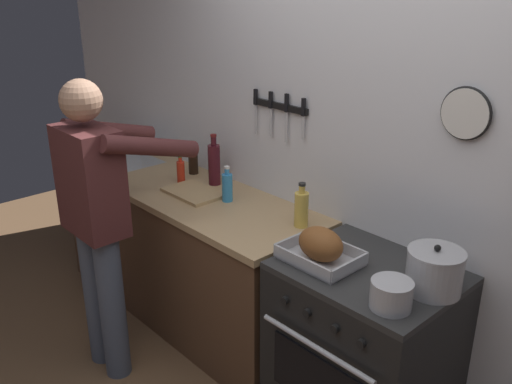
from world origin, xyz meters
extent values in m
cube|color=silver|center=(0.00, 1.35, 1.30)|extent=(6.00, 0.10, 2.60)
cube|color=black|center=(-0.65, 1.29, 1.45)|extent=(0.41, 0.02, 0.04)
cube|color=silver|center=(-0.84, 1.28, 1.34)|extent=(0.01, 0.00, 0.17)
cube|color=black|center=(-0.84, 1.28, 1.47)|extent=(0.02, 0.02, 0.09)
cube|color=silver|center=(-0.72, 1.28, 1.35)|extent=(0.02, 0.00, 0.16)
cube|color=black|center=(-0.72, 1.28, 1.47)|extent=(0.02, 0.02, 0.09)
cube|color=silver|center=(-0.59, 1.28, 1.34)|extent=(0.02, 0.00, 0.17)
cube|color=black|center=(-0.59, 1.28, 1.48)|extent=(0.02, 0.02, 0.10)
cube|color=silver|center=(-0.47, 1.28, 1.36)|extent=(0.02, 0.00, 0.13)
cube|color=black|center=(-0.47, 1.28, 1.47)|extent=(0.02, 0.02, 0.09)
cylinder|color=white|center=(0.42, 1.28, 1.59)|extent=(0.21, 0.02, 0.21)
torus|color=black|center=(0.42, 1.28, 1.59)|extent=(0.22, 0.02, 0.22)
cube|color=brown|center=(-1.20, 0.99, 0.43)|extent=(2.00, 0.62, 0.86)
cube|color=tan|center=(-1.20, 0.99, 0.88)|extent=(2.03, 0.65, 0.04)
cube|color=#B2B5B7|center=(-1.88, 1.01, 0.84)|extent=(0.44, 0.36, 0.11)
cube|color=black|center=(0.22, 0.99, 0.43)|extent=(0.76, 0.62, 0.87)
cube|color=black|center=(0.22, 0.67, 0.45)|extent=(0.53, 0.01, 0.28)
cube|color=#2D2D2D|center=(0.22, 0.99, 0.89)|extent=(0.76, 0.62, 0.03)
cylinder|color=black|center=(0.01, 0.67, 0.78)|extent=(0.04, 0.02, 0.04)
cylinder|color=black|center=(0.14, 0.67, 0.78)|extent=(0.04, 0.02, 0.04)
cylinder|color=black|center=(0.30, 0.67, 0.78)|extent=(0.04, 0.02, 0.04)
cylinder|color=black|center=(0.43, 0.67, 0.78)|extent=(0.04, 0.02, 0.04)
cylinder|color=silver|center=(0.22, 0.65, 0.66)|extent=(0.61, 0.02, 0.02)
cylinder|color=#4C566B|center=(-1.14, 0.33, 0.43)|extent=(0.14, 0.14, 0.86)
cylinder|color=#4C566B|center=(-0.96, 0.33, 0.43)|extent=(0.14, 0.14, 0.86)
cube|color=#4C2323|center=(-1.05, 0.33, 1.14)|extent=(0.38, 0.22, 0.56)
sphere|color=#9E755B|center=(-1.05, 0.33, 1.55)|extent=(0.21, 0.21, 0.21)
cylinder|color=#4C2323|center=(-1.26, 0.57, 1.32)|extent=(0.09, 0.55, 0.22)
cylinder|color=#4C2323|center=(-0.84, 0.57, 1.32)|extent=(0.09, 0.55, 0.22)
cube|color=#B7B7BC|center=(0.02, 0.89, 0.91)|extent=(0.34, 0.25, 0.01)
cube|color=#B7B7BC|center=(0.02, 0.76, 0.94)|extent=(0.34, 0.01, 0.05)
cube|color=#B7B7BC|center=(0.02, 1.01, 0.94)|extent=(0.34, 0.01, 0.05)
cube|color=#B7B7BC|center=(-0.15, 0.89, 0.94)|extent=(0.01, 0.25, 0.05)
cube|color=#B7B7BC|center=(0.19, 0.89, 0.94)|extent=(0.01, 0.25, 0.05)
ellipsoid|color=brown|center=(0.02, 0.89, 0.99)|extent=(0.23, 0.16, 0.15)
cylinder|color=#B7B7BC|center=(0.50, 1.04, 0.99)|extent=(0.23, 0.23, 0.17)
cylinder|color=#B2B2B7|center=(0.50, 1.04, 1.08)|extent=(0.23, 0.23, 0.01)
sphere|color=black|center=(0.50, 1.04, 1.10)|extent=(0.03, 0.03, 0.03)
cylinder|color=#B7B7BC|center=(0.46, 0.80, 0.96)|extent=(0.17, 0.17, 0.11)
cube|color=tan|center=(-1.04, 0.96, 0.91)|extent=(0.36, 0.24, 0.02)
cylinder|color=#47141E|center=(-1.09, 1.16, 1.03)|extent=(0.08, 0.08, 0.25)
cylinder|color=#47141E|center=(-1.09, 1.16, 1.18)|extent=(0.03, 0.03, 0.06)
cylinder|color=maroon|center=(-1.09, 1.16, 1.21)|extent=(0.04, 0.04, 0.01)
cylinder|color=gold|center=(-0.30, 1.10, 0.99)|extent=(0.07, 0.07, 0.18)
cylinder|color=gold|center=(-0.30, 1.10, 1.11)|extent=(0.03, 0.03, 0.04)
cylinder|color=black|center=(-0.30, 1.10, 1.13)|extent=(0.04, 0.04, 0.01)
cylinder|color=red|center=(-1.26, 1.02, 0.97)|extent=(0.05, 0.05, 0.14)
cylinder|color=red|center=(-1.26, 1.02, 1.05)|extent=(0.02, 0.02, 0.03)
cylinder|color=#197219|center=(-1.26, 1.02, 1.08)|extent=(0.03, 0.03, 0.01)
cylinder|color=#338CCC|center=(-0.83, 1.04, 0.98)|extent=(0.06, 0.06, 0.16)
cylinder|color=#338CCC|center=(-0.83, 1.04, 1.08)|extent=(0.03, 0.03, 0.04)
cylinder|color=white|center=(-0.83, 1.04, 1.10)|extent=(0.03, 0.03, 0.01)
cylinder|color=black|center=(-1.34, 1.19, 0.97)|extent=(0.06, 0.06, 0.14)
cylinder|color=black|center=(-1.34, 1.19, 1.05)|extent=(0.03, 0.03, 0.03)
cylinder|color=#B21919|center=(-1.34, 1.19, 1.07)|extent=(0.03, 0.03, 0.01)
camera|label=1|loc=(1.47, -0.84, 2.12)|focal=38.80mm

